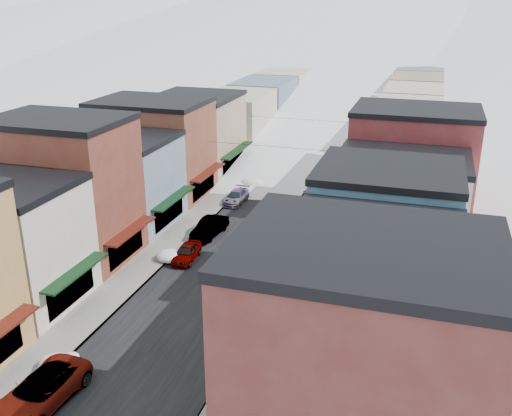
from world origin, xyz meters
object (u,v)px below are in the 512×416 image
Objects in this scene: trash_can at (293,272)px; streetlamp_near at (285,258)px; car_silver_sedan at (187,252)px; car_dark_hatch at (209,227)px; car_white_suv at (40,391)px; car_green_sedan at (234,310)px.

streetlamp_near reaches higher than trash_can.
car_dark_hatch is at bearing 87.25° from car_silver_sedan.
car_silver_sedan reaches higher than trash_can.
car_white_suv is at bearing -84.96° from car_dark_hatch.
car_dark_hatch is 13.19m from streetlamp_near.
car_dark_hatch reaches higher than car_green_sedan.
trash_can is at bearing -26.86° from car_dark_hatch.
streetlamp_near is (9.71, -8.67, 2.15)m from car_dark_hatch.
car_silver_sedan is at bearing 176.43° from trash_can.
car_green_sedan is (7.12, -7.82, -0.03)m from car_silver_sedan.
car_silver_sedan is at bearing -50.57° from car_green_sedan.
car_white_suv reaches higher than car_silver_sedan.
car_green_sedan is 7.68m from trash_can.
car_silver_sedan is 0.82× the size of car_dark_hatch.
trash_can is (9.74, -0.61, -0.12)m from car_silver_sedan.
car_dark_hatch reaches higher than trash_can.
car_green_sedan is at bearing -118.01° from streetlamp_near.
streetlamp_near is at bearing -120.89° from car_green_sedan.
car_silver_sedan is at bearing 92.96° from car_white_suv.
car_dark_hatch is at bearing 147.70° from trash_can.
car_green_sedan is at bearing -51.13° from car_silver_sedan.
car_white_suv reaches higher than car_green_sedan.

